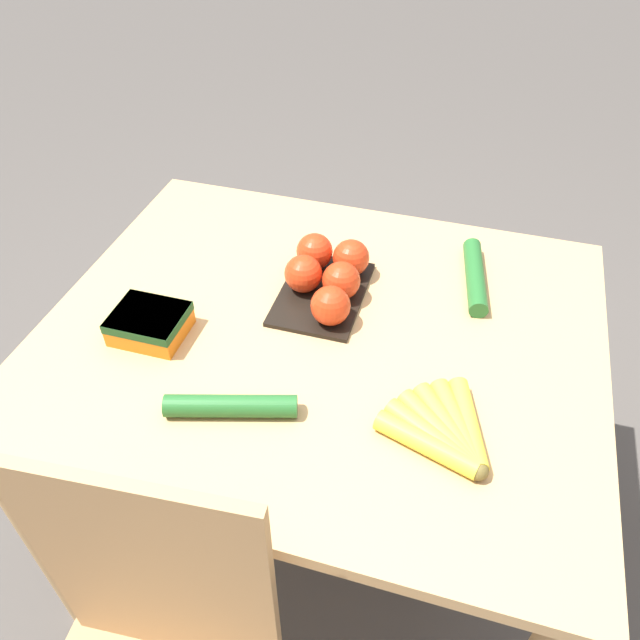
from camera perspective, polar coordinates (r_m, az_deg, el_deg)
The scene contains 7 objects.
ground_plane at distance 1.89m, azimuth 0.00°, elevation -18.06°, with size 12.00×12.00×0.00m, color #4C4742.
dining_table at distance 1.36m, azimuth 0.00°, elevation -4.31°, with size 1.14×0.95×0.77m.
banana_bunch at distance 1.11m, azimuth 11.44°, elevation -10.04°, with size 0.20×0.20×0.04m.
tomato_pack at distance 1.35m, azimuth 0.66°, elevation 4.03°, with size 0.18×0.26×0.09m.
carrot_bag at distance 1.30m, azimuth -15.34°, elevation -0.18°, with size 0.14×0.12×0.06m.
cucumber_near at distance 1.43m, azimuth 13.99°, elevation 3.92°, with size 0.08×0.24×0.04m.
cucumber_far at distance 1.13m, azimuth -8.15°, elevation -7.79°, with size 0.24×0.10×0.04m.
Camera 1 is at (-0.26, 0.90, 1.65)m, focal length 35.00 mm.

